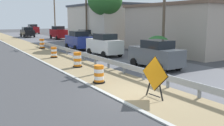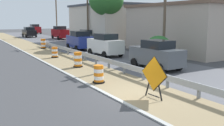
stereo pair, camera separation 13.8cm
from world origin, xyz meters
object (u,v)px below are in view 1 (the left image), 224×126
Objects in this scene: traffic_barrel_mid at (54,53)px; car_lead_far_lane at (27,32)px; car_trailing_near_lane at (87,37)px; warning_sign_diamond at (155,75)px; traffic_barrel_close at (77,60)px; car_lead_near_lane at (104,45)px; traffic_barrel_nearest at (99,75)px; car_distant_a at (33,29)px; utility_pole_far at (55,11)px; car_mid_far_lane at (59,33)px; utility_pole_near at (164,5)px; car_distant_b at (156,54)px; car_trailing_far_lane at (78,40)px; utility_pole_mid at (86,9)px; traffic_barrel_far at (42,44)px.

traffic_barrel_mid is 0.22× the size of car_lead_far_lane.
warning_sign_diamond is at bearing -19.10° from car_trailing_near_lane.
traffic_barrel_close is 1.14× the size of traffic_barrel_mid.
traffic_barrel_close is 6.15m from car_lead_near_lane.
traffic_barrel_nearest is 0.22× the size of car_distant_a.
utility_pole_far is at bearing 71.06° from traffic_barrel_mid.
car_trailing_near_lane is at bearing 1.62° from car_mid_far_lane.
car_distant_a is at bearing 79.97° from traffic_barrel_close.
car_lead_near_lane is 0.94× the size of car_distant_a.
utility_pole_near reaches higher than car_lead_near_lane.
utility_pole_near is at bearing 0.16° from car_mid_far_lane.
car_mid_far_lane is (7.68, 20.55, 0.67)m from traffic_barrel_mid.
traffic_barrel_mid is 0.23× the size of car_distant_b.
car_trailing_near_lane is at bearing 50.79° from traffic_barrel_mid.
car_distant_b is (0.47, -36.73, 0.05)m from car_lead_far_lane.
car_distant_b is (-3.12, -29.32, -0.09)m from car_mid_far_lane.
utility_pole_mid reaches higher than car_trailing_far_lane.
traffic_barrel_mid is (-0.01, 5.38, -0.06)m from traffic_barrel_close.
utility_pole_mid reaches higher than car_distant_b.
car_mid_far_lane is at bearing 69.51° from traffic_barrel_mid.
car_trailing_near_lane is (8.05, 23.93, -0.06)m from warning_sign_diamond.
warning_sign_diamond reaches higher than traffic_barrel_close.
traffic_barrel_mid is 0.24× the size of car_trailing_far_lane.
car_distant_b is at bearing -97.35° from utility_pole_far.
traffic_barrel_nearest is at bearing -24.24° from car_trailing_near_lane.
traffic_barrel_close is 13.20m from traffic_barrel_far.
traffic_barrel_close is 33.59m from car_lead_far_lane.
car_lead_near_lane is 7.49m from car_distant_b.
car_mid_far_lane is (6.55, 12.77, 0.59)m from traffic_barrel_far.
car_trailing_far_lane is 13.32m from car_distant_b.
traffic_barrel_mid is 28.26m from car_lead_far_lane.
traffic_barrel_nearest is at bearing -96.24° from traffic_barrel_far.
traffic_barrel_mid is 6.37m from car_trailing_far_lane.
car_distant_a is at bearing 179.52° from car_mid_far_lane.
car_distant_a is at bearing 96.56° from utility_pole_far.
car_distant_b is (5.41, 1.59, 0.58)m from traffic_barrel_nearest.
utility_pole_mid is at bearing 16.86° from traffic_barrel_far.
car_mid_far_lane is at bearing -10.36° from car_lead_near_lane.
traffic_barrel_nearest is 0.90× the size of traffic_barrel_close.
traffic_barrel_close is at bearing -105.91° from utility_pole_far.
car_trailing_far_lane is at bearing 108.32° from utility_pole_near.
traffic_barrel_far is 0.13× the size of utility_pole_near.
utility_pole_mid is (0.21, -28.56, 3.67)m from car_distant_a.
utility_pole_near reaches higher than car_distant_a.
car_trailing_near_lane is 0.98× the size of car_distant_a.
car_trailing_near_lane is (6.89, 2.06, 0.47)m from traffic_barrel_far.
car_distant_a reaches higher than warning_sign_diamond.
car_lead_near_lane is at bearing 59.19° from traffic_barrel_nearest.
car_distant_b is at bearing -3.65° from car_distant_a.
car_distant_a is at bearing 90.12° from utility_pole_near.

